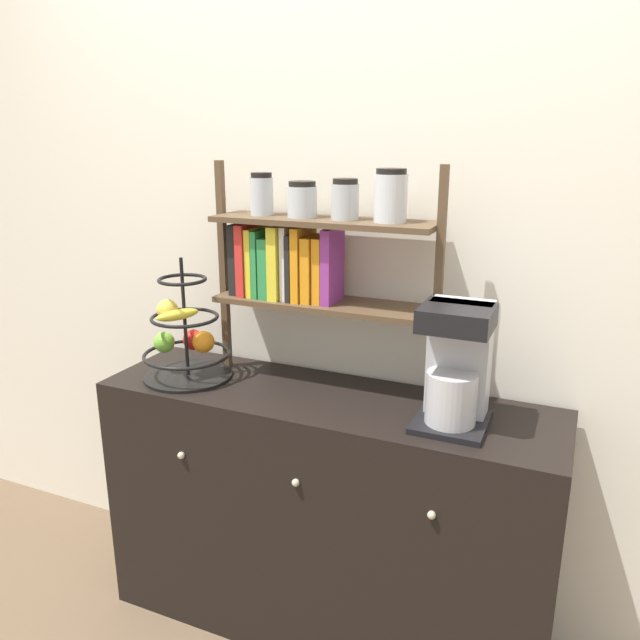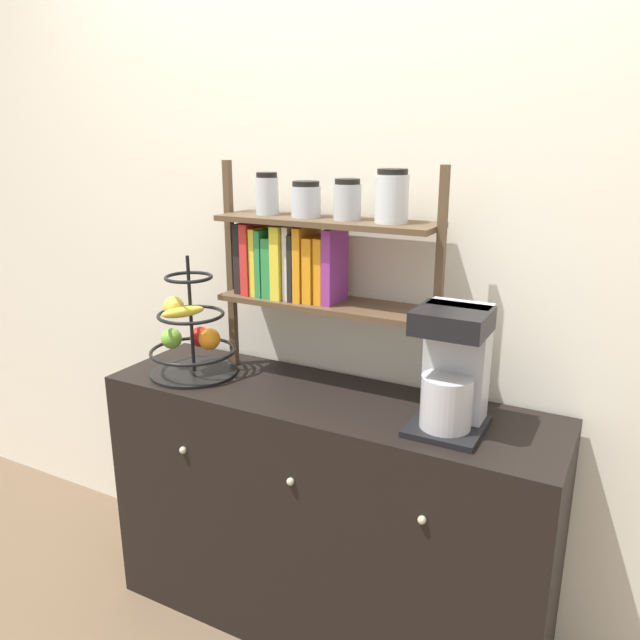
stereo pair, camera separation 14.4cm
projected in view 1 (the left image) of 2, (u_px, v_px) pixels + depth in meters
wall_back at (355, 251)px, 2.09m from camera, size 7.00×0.05×2.60m
sideboard at (324, 515)px, 2.11m from camera, size 1.50×0.44×0.87m
coffee_maker at (456, 366)px, 1.76m from camera, size 0.20×0.22×0.36m
fruit_stand at (185, 340)px, 2.12m from camera, size 0.30×0.30×0.42m
shelf_hutch at (305, 251)px, 2.01m from camera, size 0.77×0.20×0.72m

